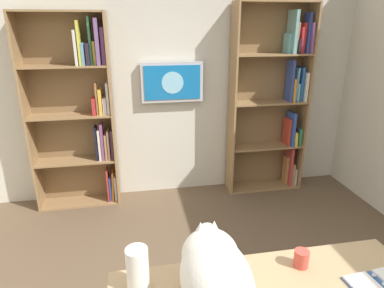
{
  "coord_description": "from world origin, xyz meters",
  "views": [
    {
      "loc": [
        0.47,
        1.63,
        1.99
      ],
      "look_at": [
        -0.02,
        -1.04,
        1.02
      ],
      "focal_mm": 31.17,
      "sensor_mm": 36.0,
      "label": 1
    }
  ],
  "objects_px": {
    "bookshelf_left": "(277,100)",
    "bookshelf_right": "(80,111)",
    "wall_mounted_tv": "(172,82)",
    "open_binder": "(384,286)",
    "paper_towel_roll": "(138,269)",
    "cat": "(214,272)",
    "coffee_mug": "(301,259)"
  },
  "relations": [
    {
      "from": "bookshelf_left",
      "to": "bookshelf_right",
      "type": "relative_size",
      "value": 1.05
    },
    {
      "from": "wall_mounted_tv",
      "to": "open_binder",
      "type": "xyz_separation_m",
      "value": [
        -0.71,
        2.65,
        -0.61
      ]
    },
    {
      "from": "bookshelf_left",
      "to": "paper_towel_roll",
      "type": "distance_m",
      "value": 2.93
    },
    {
      "from": "bookshelf_left",
      "to": "wall_mounted_tv",
      "type": "height_order",
      "value": "bookshelf_left"
    },
    {
      "from": "cat",
      "to": "bookshelf_right",
      "type": "bearing_deg",
      "value": -70.57
    },
    {
      "from": "wall_mounted_tv",
      "to": "paper_towel_roll",
      "type": "xyz_separation_m",
      "value": [
        0.49,
        2.43,
        -0.5
      ]
    },
    {
      "from": "cat",
      "to": "paper_towel_roll",
      "type": "height_order",
      "value": "cat"
    },
    {
      "from": "wall_mounted_tv",
      "to": "paper_towel_roll",
      "type": "bearing_deg",
      "value": 78.64
    },
    {
      "from": "cat",
      "to": "paper_towel_roll",
      "type": "distance_m",
      "value": 0.38
    },
    {
      "from": "bookshelf_right",
      "to": "wall_mounted_tv",
      "type": "relative_size",
      "value": 3.01
    },
    {
      "from": "open_binder",
      "to": "paper_towel_roll",
      "type": "bearing_deg",
      "value": -10.29
    },
    {
      "from": "bookshelf_left",
      "to": "coffee_mug",
      "type": "height_order",
      "value": "bookshelf_left"
    },
    {
      "from": "cat",
      "to": "open_binder",
      "type": "height_order",
      "value": "cat"
    },
    {
      "from": "wall_mounted_tv",
      "to": "coffee_mug",
      "type": "distance_m",
      "value": 2.52
    },
    {
      "from": "open_binder",
      "to": "paper_towel_roll",
      "type": "distance_m",
      "value": 1.23
    },
    {
      "from": "bookshelf_right",
      "to": "wall_mounted_tv",
      "type": "xyz_separation_m",
      "value": [
        -1.02,
        -0.08,
        0.27
      ]
    },
    {
      "from": "bookshelf_left",
      "to": "wall_mounted_tv",
      "type": "distance_m",
      "value": 1.27
    },
    {
      "from": "bookshelf_right",
      "to": "open_binder",
      "type": "xyz_separation_m",
      "value": [
        -1.74,
        2.57,
        -0.34
      ]
    },
    {
      "from": "bookshelf_left",
      "to": "cat",
      "type": "xyz_separation_m",
      "value": [
        1.39,
        2.5,
        -0.21
      ]
    },
    {
      "from": "wall_mounted_tv",
      "to": "coffee_mug",
      "type": "relative_size",
      "value": 7.34
    },
    {
      "from": "open_binder",
      "to": "paper_towel_roll",
      "type": "relative_size",
      "value": 1.52
    },
    {
      "from": "open_binder",
      "to": "coffee_mug",
      "type": "relative_size",
      "value": 3.62
    },
    {
      "from": "bookshelf_right",
      "to": "cat",
      "type": "height_order",
      "value": "bookshelf_right"
    },
    {
      "from": "wall_mounted_tv",
      "to": "bookshelf_left",
      "type": "bearing_deg",
      "value": 176.42
    },
    {
      "from": "coffee_mug",
      "to": "wall_mounted_tv",
      "type": "bearing_deg",
      "value": -81.06
    },
    {
      "from": "open_binder",
      "to": "coffee_mug",
      "type": "distance_m",
      "value": 0.4
    },
    {
      "from": "bookshelf_right",
      "to": "paper_towel_roll",
      "type": "height_order",
      "value": "bookshelf_right"
    },
    {
      "from": "wall_mounted_tv",
      "to": "cat",
      "type": "bearing_deg",
      "value": 86.84
    },
    {
      "from": "bookshelf_right",
      "to": "coffee_mug",
      "type": "distance_m",
      "value": 2.75
    },
    {
      "from": "cat",
      "to": "coffee_mug",
      "type": "relative_size",
      "value": 7.11
    },
    {
      "from": "wall_mounted_tv",
      "to": "paper_towel_roll",
      "type": "height_order",
      "value": "wall_mounted_tv"
    },
    {
      "from": "wall_mounted_tv",
      "to": "open_binder",
      "type": "height_order",
      "value": "wall_mounted_tv"
    }
  ]
}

